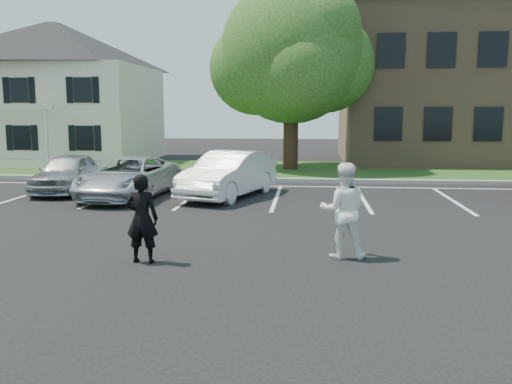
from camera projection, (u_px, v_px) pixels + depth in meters
The scene contains 11 objects.
ground_plane at pixel (251, 268), 9.84m from camera, with size 90.00×90.00×0.00m, color black.
curb at pixel (282, 180), 21.64m from camera, with size 40.00×0.30×0.15m, color gray.
grass_strip at pixel (286, 170), 25.58m from camera, with size 44.00×8.00×0.08m, color #174115.
stall_lines at pixel (319, 194), 18.52m from camera, with size 34.00×5.36×0.01m.
house at pixel (57, 92), 30.16m from camera, with size 10.30×9.22×7.60m.
tree at pixel (293, 56), 25.16m from camera, with size 7.80×7.20×8.80m.
man_black_suit at pixel (142, 218), 10.09m from camera, with size 0.61×0.40×1.69m, color black.
man_white_shirt at pixel (343, 211), 10.43m from camera, with size 0.90×0.70×1.86m, color white.
car_silver_west at pixel (68, 173), 18.87m from camera, with size 1.61×3.99×1.36m, color #A7A7AB.
car_silver_minivan at pixel (129, 177), 17.69m from camera, with size 2.21×4.78×1.33m, color #B8BBC1.
car_white_sedan at pixel (229, 175), 17.77m from camera, with size 1.59×4.55×1.50m, color white.
Camera 1 is at (1.01, -9.47, 2.84)m, focal length 38.00 mm.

